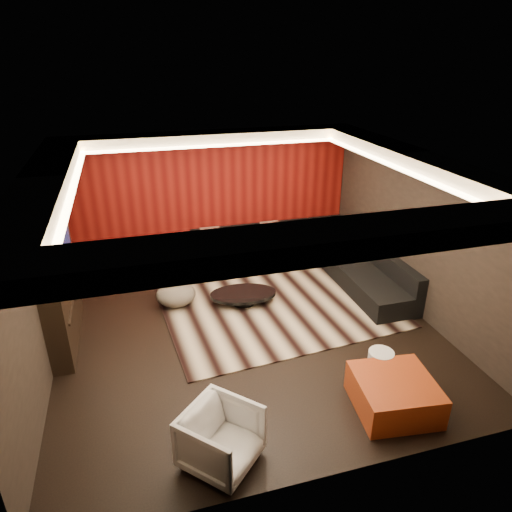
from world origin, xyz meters
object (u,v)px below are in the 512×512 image
object	(u,v)px
drum_stool	(181,284)
orange_ottoman	(394,394)
armchair	(221,438)
white_side_table	(380,365)
coffee_table	(243,297)
sectional_sofa	(305,258)

from	to	relation	value
drum_stool	orange_ottoman	distance (m)	4.36
drum_stool	armchair	bearing A→B (deg)	-91.11
drum_stool	armchair	size ratio (longest dim) A/B	0.54
drum_stool	orange_ottoman	world-z (taller)	drum_stool
white_side_table	orange_ottoman	world-z (taller)	white_side_table
coffee_table	white_side_table	bearing A→B (deg)	-62.52
coffee_table	orange_ottoman	bearing A→B (deg)	-69.00
coffee_table	sectional_sofa	distance (m)	1.89
coffee_table	orange_ottoman	world-z (taller)	orange_ottoman
drum_stool	white_side_table	world-z (taller)	white_side_table
coffee_table	sectional_sofa	bearing A→B (deg)	31.99
white_side_table	coffee_table	bearing A→B (deg)	117.48
coffee_table	sectional_sofa	world-z (taller)	sectional_sofa
white_side_table	sectional_sofa	xyz separation A→B (m)	(0.28, 3.55, 0.04)
drum_stool	white_side_table	size ratio (longest dim) A/B	0.94
white_side_table	orange_ottoman	size ratio (longest dim) A/B	0.45
drum_stool	sectional_sofa	bearing A→B (deg)	8.16
white_side_table	armchair	xyz separation A→B (m)	(-2.44, -0.80, 0.13)
sectional_sofa	white_side_table	bearing A→B (deg)	-94.47
armchair	orange_ottoman	bearing A→B (deg)	-38.14
drum_stool	white_side_table	distance (m)	3.96
drum_stool	orange_ottoman	size ratio (longest dim) A/B	0.43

